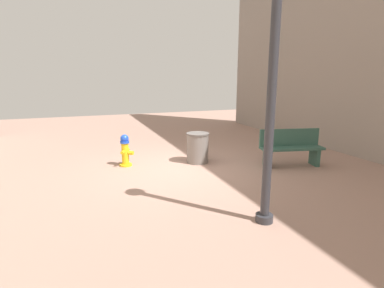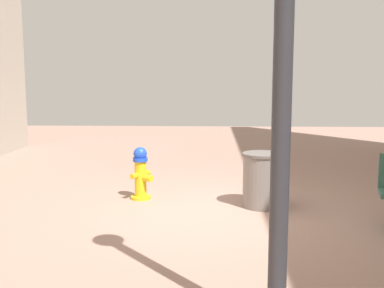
{
  "view_description": "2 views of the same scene",
  "coord_description": "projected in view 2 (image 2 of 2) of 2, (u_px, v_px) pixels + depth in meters",
  "views": [
    {
      "loc": [
        2.23,
        6.89,
        2.28
      ],
      "look_at": [
        0.08,
        1.27,
        0.91
      ],
      "focal_mm": 27.86,
      "sensor_mm": 36.0,
      "label": 1
    },
    {
      "loc": [
        0.07,
        6.55,
        1.93
      ],
      "look_at": [
        0.32,
        0.45,
        1.05
      ],
      "focal_mm": 44.15,
      "sensor_mm": 36.0,
      "label": 2
    }
  ],
  "objects": [
    {
      "name": "ground_plane",
      "position": [
        216.0,
        212.0,
        6.75
      ],
      "size": [
        23.4,
        23.4,
        0.0
      ],
      "primitive_type": "plane",
      "color": "#9E7A6B"
    },
    {
      "name": "fire_hydrant",
      "position": [
        141.0,
        173.0,
        7.43
      ],
      "size": [
        0.37,
        0.39,
        0.83
      ],
      "color": "gold",
      "rests_on": "ground_plane"
    },
    {
      "name": "street_lamp",
      "position": [
        285.0,
        3.0,
        3.22
      ],
      "size": [
        0.36,
        0.36,
        3.91
      ],
      "color": "#2D2D33",
      "rests_on": "ground_plane"
    },
    {
      "name": "trash_bin",
      "position": [
        262.0,
        180.0,
        6.99
      ],
      "size": [
        0.61,
        0.61,
        0.81
      ],
      "color": "slate",
      "rests_on": "ground_plane"
    }
  ]
}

